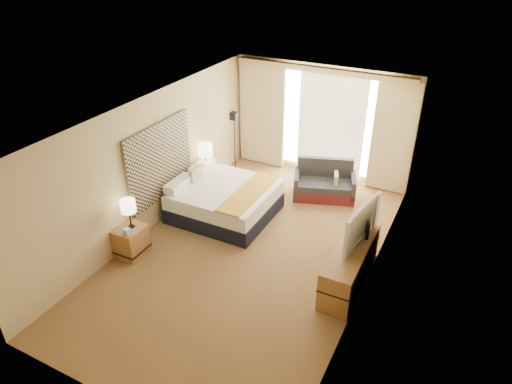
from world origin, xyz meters
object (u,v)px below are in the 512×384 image
at_px(bed, 224,200).
at_px(television, 355,222).
at_px(loveseat, 324,185).
at_px(lamp_left, 128,207).
at_px(nightstand_right, 206,182).
at_px(media_dresser, 350,264).
at_px(desk_chair, 356,245).
at_px(lamp_right, 205,150).
at_px(floor_lamp, 234,133).
at_px(nightstand_left, 131,241).

relative_size(bed, television, 1.62).
xyz_separation_m(loveseat, lamp_left, (-2.36, -3.49, 0.71)).
relative_size(nightstand_right, television, 0.47).
distance_m(media_dresser, television, 0.72).
xyz_separation_m(desk_chair, lamp_right, (-3.64, 1.00, 0.60)).
bearing_deg(media_dresser, lamp_right, 158.72).
height_order(desk_chair, lamp_left, lamp_left).
relative_size(media_dresser, loveseat, 1.23).
relative_size(floor_lamp, television, 1.40).
xyz_separation_m(nightstand_left, desk_chair, (3.67, 1.48, 0.17)).
height_order(loveseat, lamp_left, lamp_left).
distance_m(media_dresser, lamp_right, 4.00).
distance_m(bed, desk_chair, 2.89).
xyz_separation_m(lamp_right, television, (3.62, -1.21, -0.01)).
distance_m(nightstand_left, lamp_left, 0.70).
bearing_deg(media_dresser, nightstand_right, 158.60).
distance_m(floor_lamp, desk_chair, 3.96).
xyz_separation_m(bed, desk_chair, (2.86, -0.42, 0.11)).
xyz_separation_m(bed, lamp_left, (-0.79, -1.86, 0.64)).
height_order(nightstand_right, media_dresser, media_dresser).
distance_m(nightstand_right, media_dresser, 3.97).
height_order(floor_lamp, television, floor_lamp).
relative_size(media_dresser, floor_lamp, 1.09).
xyz_separation_m(media_dresser, loveseat, (-1.32, 2.49, -0.08)).
bearing_deg(loveseat, media_dresser, -81.38).
relative_size(loveseat, lamp_left, 2.65).
distance_m(loveseat, lamp_right, 2.69).
bearing_deg(loveseat, lamp_left, -143.44).
bearing_deg(loveseat, bed, -153.13).
bearing_deg(lamp_right, nightstand_left, -90.74).
bearing_deg(loveseat, lamp_right, -175.07).
distance_m(nightstand_right, desk_chair, 3.81).
bearing_deg(loveseat, nightstand_right, -175.79).
xyz_separation_m(nightstand_left, bed, (0.81, 1.90, 0.06)).
relative_size(floor_lamp, desk_chair, 1.64).
height_order(nightstand_right, lamp_right, lamp_right).
xyz_separation_m(bed, television, (2.84, -0.63, 0.70)).
height_order(bed, lamp_right, lamp_right).
height_order(bed, lamp_left, lamp_left).
bearing_deg(bed, floor_lamp, 110.87).
xyz_separation_m(nightstand_right, lamp_right, (0.03, -0.02, 0.77)).
bearing_deg(lamp_left, desk_chair, 21.48).
relative_size(nightstand_right, floor_lamp, 0.33).
bearing_deg(desk_chair, lamp_right, 144.48).
relative_size(floor_lamp, lamp_left, 2.99).
height_order(bed, loveseat, bed).
xyz_separation_m(lamp_left, lamp_right, (0.02, 2.43, 0.07)).
xyz_separation_m(lamp_left, television, (3.63, 1.22, 0.06)).
bearing_deg(bed, loveseat, 46.24).
distance_m(nightstand_left, desk_chair, 3.96).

